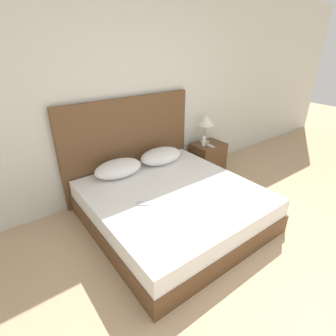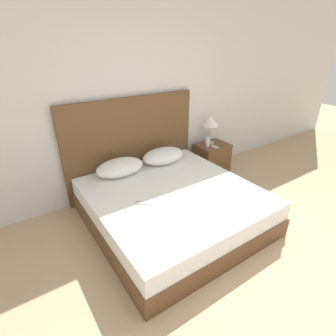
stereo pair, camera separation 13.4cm
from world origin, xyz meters
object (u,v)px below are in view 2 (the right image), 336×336
at_px(phone_on_bed, 142,203).
at_px(table_lamp, 211,122).
at_px(bed, 172,206).
at_px(nightstand, 212,158).
at_px(phone_on_nightstand, 215,147).

xyz_separation_m(phone_on_bed, table_lamp, (1.73, 0.86, 0.40)).
height_order(bed, nightstand, nightstand).
bearing_deg(phone_on_bed, nightstand, 24.30).
bearing_deg(bed, phone_on_bed, -174.97).
bearing_deg(nightstand, phone_on_bed, -155.70).
bearing_deg(table_lamp, phone_on_nightstand, -104.38).
distance_m(nightstand, table_lamp, 0.60).
xyz_separation_m(phone_on_bed, phone_on_nightstand, (1.68, 0.68, 0.05)).
relative_size(bed, phone_on_nightstand, 12.36).
bearing_deg(bed, phone_on_nightstand, 27.18).
xyz_separation_m(table_lamp, phone_on_nightstand, (-0.05, -0.18, -0.35)).
xyz_separation_m(bed, phone_on_nightstand, (1.26, 0.65, 0.27)).
distance_m(phone_on_bed, table_lamp, 1.97).
relative_size(nightstand, phone_on_nightstand, 3.35).
distance_m(phone_on_bed, nightstand, 1.92).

